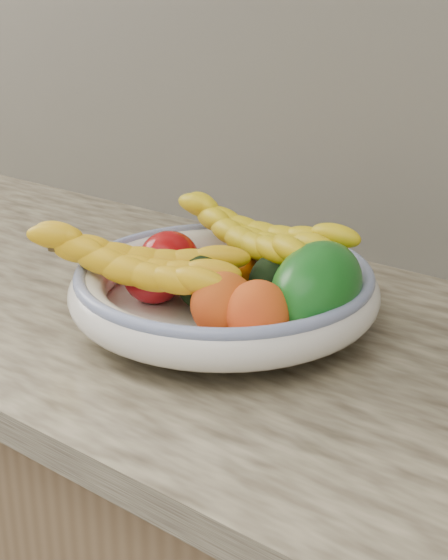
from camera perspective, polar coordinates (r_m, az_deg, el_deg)
fruit_bowl at (r=0.98m, az=-0.00°, el=-0.62°), size 0.39×0.39×0.08m
clementine_back_left at (r=1.07m, az=1.99°, el=1.59°), size 0.07×0.07×0.05m
clementine_back_right at (r=1.05m, az=4.80°, el=1.13°), size 0.07×0.07×0.05m
clementine_back_mid at (r=1.03m, az=1.34°, el=0.77°), size 0.06×0.06×0.04m
tomato_left at (r=1.05m, az=-4.03°, el=1.63°), size 0.10×0.10×0.07m
tomato_near_left at (r=0.99m, az=-5.16°, el=0.32°), size 0.10×0.10×0.07m
avocado_center at (r=0.97m, az=-1.40°, el=0.07°), size 0.13×0.13×0.07m
avocado_right at (r=0.98m, az=4.56°, el=0.23°), size 0.10×0.12×0.07m
green_mango at (r=0.92m, az=6.79°, el=-0.63°), size 0.16×0.18×0.14m
peach_front at (r=0.89m, az=-0.04°, el=-1.82°), size 0.10×0.10×0.08m
peach_right at (r=0.87m, az=2.50°, el=-2.41°), size 0.08×0.08×0.07m
banana_bunch_back at (r=1.04m, az=2.09°, el=2.91°), size 0.32×0.18×0.09m
banana_bunch_front at (r=0.96m, az=-6.74°, el=0.85°), size 0.32×0.20×0.08m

